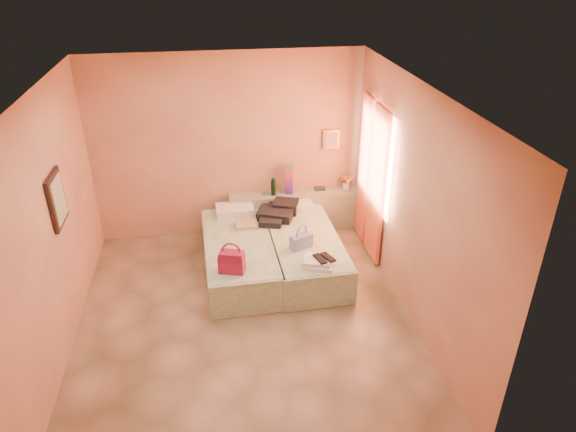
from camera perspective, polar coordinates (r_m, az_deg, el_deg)
name	(u,v)px	position (r m, az deg, el deg)	size (l,w,h in m)	color
ground	(245,319)	(6.45, -4.79, -11.34)	(4.50, 4.50, 0.00)	tan
room_walls	(252,166)	(6.02, -3.97, 5.60)	(4.02, 4.51, 2.81)	tan
headboard_ledge	(294,212)	(8.11, 0.73, 0.50)	(2.05, 0.30, 0.65)	#9AA587
bed_left	(240,256)	(7.15, -5.38, -4.45)	(0.90, 2.00, 0.50)	beige
bed_right	(304,251)	(7.25, 1.75, -3.87)	(0.90, 2.00, 0.50)	beige
water_bottle	(273,187)	(7.85, -1.65, 3.24)	(0.07, 0.07, 0.26)	#133418
rainbow_box	(289,179)	(7.86, 0.11, 4.14)	(0.11, 0.11, 0.48)	#A51439
small_dish	(266,193)	(7.93, -2.46, 2.54)	(0.11, 0.11, 0.03)	#478267
green_book	(320,189)	(8.09, 3.54, 3.06)	(0.17, 0.12, 0.03)	#224025
flower_vase	(346,181)	(8.12, 6.51, 3.90)	(0.20, 0.20, 0.26)	white
magenta_handbag	(232,261)	(6.33, -6.27, -5.03)	(0.31, 0.17, 0.29)	#A51439
khaki_garment	(246,225)	(7.35, -4.65, -0.96)	(0.31, 0.25, 0.05)	tan
clothes_pile	(279,213)	(7.53, -1.06, 0.38)	(0.54, 0.54, 0.16)	black
blue_handbag	(301,241)	(6.79, 1.48, -2.83)	(0.30, 0.13, 0.19)	#4454A3
towel_stack	(319,263)	(6.45, 3.48, -5.19)	(0.35, 0.30, 0.10)	silver
sandal_pair	(324,258)	(6.42, 4.03, -4.72)	(0.17, 0.23, 0.02)	black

